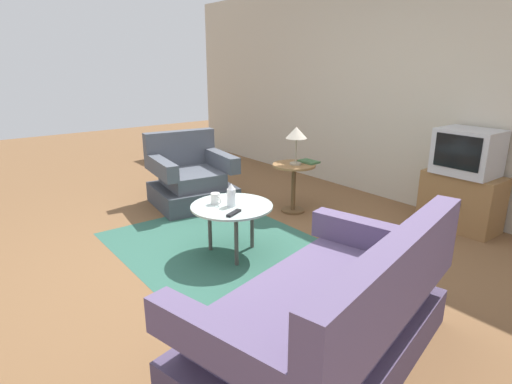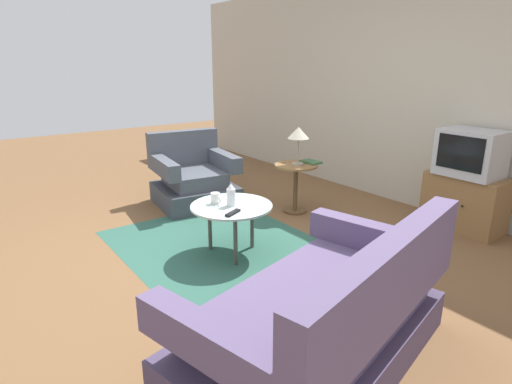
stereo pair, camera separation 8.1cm
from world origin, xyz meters
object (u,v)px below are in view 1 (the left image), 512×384
at_px(armchair, 190,180).
at_px(mug, 216,199).
at_px(vase, 231,195).
at_px(tv_remote_dark, 234,213).
at_px(tv_stand, 461,201).
at_px(book, 309,162).
at_px(coffee_table, 232,210).
at_px(table_lamp, 296,134).
at_px(side_table, 294,178).
at_px(television, 468,152).
at_px(couch, 328,319).

relative_size(armchair, mug, 7.51).
xyz_separation_m(vase, tv_remote_dark, (0.18, -0.10, -0.09)).
xyz_separation_m(tv_stand, book, (-1.39, -0.86, 0.29)).
height_order(coffee_table, mug, mug).
bearing_deg(table_lamp, mug, -74.25).
height_order(armchair, vase, armchair).
bearing_deg(coffee_table, vase, -42.45).
bearing_deg(side_table, book, 76.14).
distance_m(television, book, 1.64).
relative_size(mug, book, 0.57).
height_order(couch, table_lamp, table_lamp).
height_order(vase, book, vase).
bearing_deg(armchair, tv_stand, 134.64).
distance_m(armchair, tv_stand, 3.05).
height_order(coffee_table, tv_remote_dark, tv_remote_dark).
xyz_separation_m(side_table, table_lamp, (0.02, 0.00, 0.50)).
distance_m(tv_stand, mug, 2.58).
xyz_separation_m(table_lamp, vase, (0.50, -1.22, -0.34)).
bearing_deg(table_lamp, tv_stand, 36.52).
height_order(television, tv_remote_dark, television).
distance_m(vase, mug, 0.16).
bearing_deg(tv_remote_dark, tv_stand, -40.76).
relative_size(armchair, tv_stand, 1.33).
bearing_deg(tv_stand, coffee_table, -112.37).
height_order(side_table, book, book).
distance_m(tv_stand, television, 0.52).
relative_size(coffee_table, tv_stand, 0.97).
relative_size(table_lamp, book, 1.83).
bearing_deg(couch, television, -0.90).
relative_size(table_lamp, tv_remote_dark, 2.40).
distance_m(tv_stand, table_lamp, 1.86).
height_order(couch, television, television).
height_order(side_table, table_lamp, table_lamp).
height_order(mug, tv_remote_dark, mug).
bearing_deg(mug, tv_stand, 66.02).
bearing_deg(armchair, couch, 82.68).
relative_size(tv_stand, television, 1.33).
bearing_deg(book, mug, -78.43).
xyz_separation_m(television, vase, (-0.91, -2.26, -0.24)).
distance_m(coffee_table, table_lamp, 1.39).
distance_m(couch, tv_remote_dark, 1.37).
bearing_deg(television, tv_remote_dark, -107.20).
height_order(coffee_table, vase, vase).
relative_size(couch, television, 3.26).
relative_size(side_table, television, 1.00).
relative_size(armchair, couch, 0.54).
distance_m(armchair, table_lamp, 1.43).
relative_size(coffee_table, book, 3.14).
bearing_deg(couch, book, 34.39).
xyz_separation_m(television, tv_remote_dark, (-0.73, -2.36, -0.33)).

